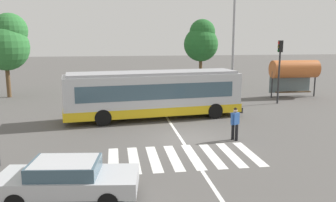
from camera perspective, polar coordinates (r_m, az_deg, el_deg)
name	(u,v)px	position (r m, az deg, el deg)	size (l,w,h in m)	color
ground_plane	(190,139)	(18.43, 3.57, -6.18)	(160.00, 160.00, 0.00)	#514F4C
city_transit_bus	(154,94)	(22.69, -2.35, 1.12)	(11.73, 3.89, 3.06)	black
pedestrian_crossing_street	(235,122)	(18.24, 10.89, -3.38)	(0.51, 0.43, 1.72)	black
foreground_sedan	(67,178)	(12.04, -16.11, -11.97)	(4.69, 2.37, 1.35)	black
parked_car_silver	(115,88)	(31.19, -8.61, 2.05)	(2.19, 4.64, 1.35)	black
parked_car_white	(144,87)	(31.54, -3.96, 2.24)	(1.97, 4.55, 1.35)	black
parked_car_teal	(176,87)	(31.87, 1.37, 2.35)	(1.99, 4.56, 1.35)	black
traffic_light_far_corner	(280,62)	(28.89, 17.76, 6.12)	(0.33, 0.32, 4.98)	#28282B
bus_stop_shelter	(294,70)	(32.58, 19.94, 4.82)	(4.16, 1.54, 3.25)	#28282B
twin_arm_street_lamp	(234,32)	(30.04, 10.68, 10.98)	(4.78, 0.32, 9.14)	#939399
background_tree_left	(7,42)	(33.54, -24.86, 8.68)	(4.03, 4.03, 7.29)	brown
background_tree_right	(201,41)	(38.64, 5.46, 9.76)	(3.72, 3.72, 7.15)	brown
crosswalk_painted_stripes	(183,157)	(15.73, 2.53, -9.12)	(6.61, 3.38, 0.01)	silver
lane_center_line	(175,129)	(20.23, 1.08, -4.63)	(0.16, 24.00, 0.01)	silver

